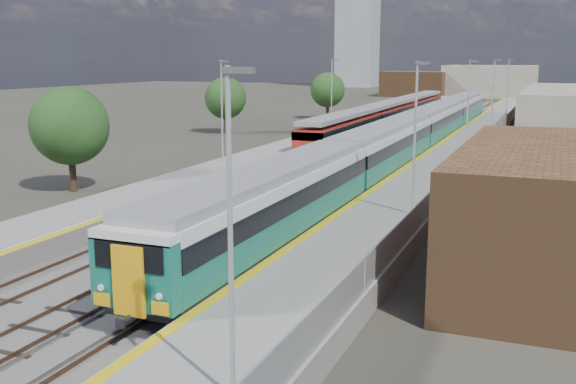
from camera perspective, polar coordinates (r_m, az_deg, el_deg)
The scene contains 11 objects.
ground at distance 62.68m, azimuth 9.67°, elevation 3.18°, with size 320.00×320.00×0.00m, color #47443A.
ballast_bed at distance 65.59m, azimuth 8.22°, elevation 3.61°, with size 10.50×155.00×0.06m, color #565451.
tracks at distance 67.07m, azimuth 9.06°, elevation 3.82°, with size 8.96×160.00×0.17m.
platform_right at distance 64.18m, azimuth 14.78°, elevation 3.64°, with size 4.70×155.00×8.52m.
platform_left at distance 67.43m, azimuth 2.60°, elevation 4.34°, with size 4.30×155.00×8.52m.
buildings at distance 152.53m, azimuth 10.32°, elevation 11.88°, with size 72.00×185.50×40.00m.
green_train at distance 59.19m, azimuth 10.54°, elevation 4.95°, with size 2.99×83.30×3.30m.
red_train at distance 80.92m, azimuth 8.62°, elevation 6.49°, with size 2.78×56.32×3.50m.
tree_a at distance 46.02m, azimuth -18.00°, elevation 5.34°, with size 5.08×5.08×6.88m.
tree_b at distance 78.78m, azimuth -5.32°, elevation 7.91°, with size 4.79×4.79×6.50m.
tree_c at distance 96.90m, azimuth 3.37°, elevation 8.62°, with size 4.90×4.90×6.64m.
Camera 1 is at (13.05, -10.69, 8.67)m, focal length 42.00 mm.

